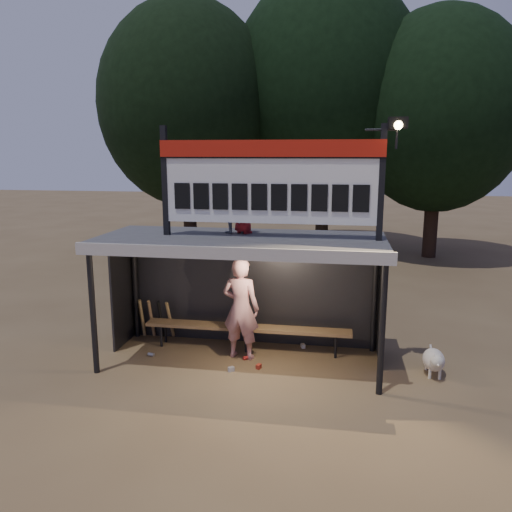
{
  "coord_description": "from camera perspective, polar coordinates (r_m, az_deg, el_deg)",
  "views": [
    {
      "loc": [
        1.69,
        -8.44,
        3.73
      ],
      "look_at": [
        0.2,
        0.4,
        1.9
      ],
      "focal_mm": 35.0,
      "sensor_mm": 36.0,
      "label": 1
    }
  ],
  "objects": [
    {
      "name": "tree_mid",
      "position": [
        20.1,
        7.93,
        18.4
      ],
      "size": [
        7.22,
        7.22,
        10.36
      ],
      "color": "black",
      "rests_on": "ground"
    },
    {
      "name": "tree_right",
      "position": [
        19.29,
        20.15,
        15.2
      ],
      "size": [
        6.08,
        6.08,
        8.72
      ],
      "color": "#301E15",
      "rests_on": "ground"
    },
    {
      "name": "litter",
      "position": [
        9.39,
        -1.89,
        -11.62
      ],
      "size": [
        2.91,
        1.41,
        0.08
      ],
      "color": "#A52B1C",
      "rests_on": "ground"
    },
    {
      "name": "child_a",
      "position": [
        9.08,
        -2.72,
        5.87
      ],
      "size": [
        0.58,
        0.49,
        1.03
      ],
      "primitive_type": "imported",
      "rotation": [
        0.0,
        0.0,
        3.37
      ],
      "color": "gray",
      "rests_on": "dugout_shelter"
    },
    {
      "name": "ground",
      "position": [
        9.39,
        -1.64,
        -11.89
      ],
      "size": [
        80.0,
        80.0,
        0.0
      ],
      "primitive_type": "plane",
      "color": "brown",
      "rests_on": "ground"
    },
    {
      "name": "bats",
      "position": [
        10.49,
        -11.35,
        -7.04
      ],
      "size": [
        0.68,
        0.35,
        0.84
      ],
      "color": "#9C7C49",
      "rests_on": "ground"
    },
    {
      "name": "bench",
      "position": [
        9.73,
        -1.03,
        -8.28
      ],
      "size": [
        4.0,
        0.35,
        0.48
      ],
      "color": "olive",
      "rests_on": "ground"
    },
    {
      "name": "tree_left",
      "position": [
        19.38,
        -7.89,
        16.72
      ],
      "size": [
        6.46,
        6.46,
        9.27
      ],
      "color": "black",
      "rests_on": "ground"
    },
    {
      "name": "dugout_shelter",
      "position": [
        9.05,
        -1.41,
        -0.49
      ],
      "size": [
        5.1,
        2.08,
        2.32
      ],
      "color": "#404043",
      "rests_on": "ground"
    },
    {
      "name": "player",
      "position": [
        9.22,
        -1.74,
        -5.99
      ],
      "size": [
        0.76,
        0.56,
        1.91
      ],
      "primitive_type": "imported",
      "rotation": [
        0.0,
        0.0,
        2.98
      ],
      "color": "silver",
      "rests_on": "ground"
    },
    {
      "name": "dog",
      "position": [
        9.23,
        19.68,
        -11.14
      ],
      "size": [
        0.36,
        0.81,
        0.49
      ],
      "color": "beige",
      "rests_on": "ground"
    },
    {
      "name": "child_b",
      "position": [
        9.05,
        -1.43,
        5.43
      ],
      "size": [
        0.52,
        0.49,
        0.9
      ],
      "primitive_type": "imported",
      "rotation": [
        0.0,
        0.0,
        2.49
      ],
      "color": "maroon",
      "rests_on": "dugout_shelter"
    },
    {
      "name": "scoreboard_assembly",
      "position": [
        8.52,
        1.94,
        8.79
      ],
      "size": [
        4.1,
        0.27,
        1.99
      ],
      "color": "black",
      "rests_on": "dugout_shelter"
    }
  ]
}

